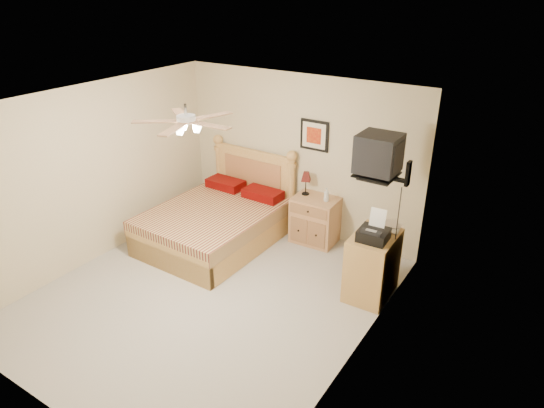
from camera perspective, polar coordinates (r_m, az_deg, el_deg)
The scene contains 17 objects.
floor at distance 6.45m, azimuth -7.27°, elevation -10.56°, with size 4.50×4.50×0.00m, color #A39D93.
ceiling at distance 5.40m, azimuth -8.73°, elevation 11.54°, with size 4.00×4.50×0.04m, color white.
wall_back at distance 7.53m, azimuth 3.16°, elevation 5.74°, with size 4.00×0.04×2.50m, color beige.
wall_front at distance 4.60m, azimuth -26.51°, elevation -10.70°, with size 4.00×0.04×2.50m, color beige.
wall_left at distance 7.20m, azimuth -20.24°, elevation 3.25°, with size 0.04×4.50×2.50m, color beige.
wall_right at distance 4.89m, azimuth 10.42°, elevation -5.98°, with size 0.04×4.50×2.50m, color beige.
bed at distance 7.31m, azimuth -6.95°, elevation 0.12°, with size 1.59×2.08×1.35m, color gold, non-canonical shape.
nightstand at distance 7.48m, azimuth 5.11°, elevation -1.86°, with size 0.67×0.50×0.73m, color #AF794E.
table_lamp at distance 7.37m, azimuth 4.00°, elevation 2.45°, with size 0.20×0.20×0.36m, color #511411, non-canonical shape.
lotion_bottle at distance 7.19m, azimuth 6.44°, elevation 1.11°, with size 0.08×0.08×0.21m, color silver.
framed_picture at distance 7.27m, azimuth 5.02°, elevation 8.06°, with size 0.46×0.04×0.46m, color black.
dresser at distance 6.32m, azimuth 11.72°, elevation -7.08°, with size 0.51×0.73×0.86m, color tan.
fax_machine at distance 5.91m, azimuth 11.94°, elevation -2.60°, with size 0.35×0.37×0.37m, color black, non-canonical shape.
magazine_lower at distance 6.31m, azimuth 12.91°, elevation -2.60°, with size 0.22×0.29×0.03m, color #B6AB96.
magazine_upper at distance 6.32m, azimuth 12.99°, elevation -2.29°, with size 0.18×0.25×0.02m, color gray.
wall_tv at distance 5.88m, azimuth 13.76°, elevation 5.20°, with size 0.56×0.46×0.58m, color black, non-canonical shape.
ceiling_fan at distance 5.29m, azimuth -10.05°, elevation 9.60°, with size 1.14×1.14×0.28m, color silver, non-canonical shape.
Camera 1 is at (3.48, -3.94, 3.74)m, focal length 32.00 mm.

